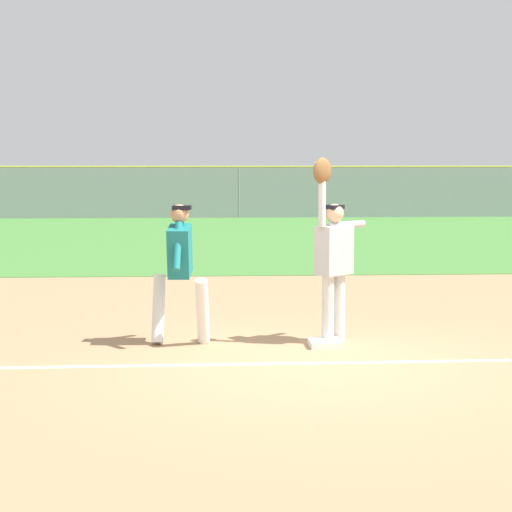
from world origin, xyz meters
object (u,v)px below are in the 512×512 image
(fielder, at_px, (333,253))
(parked_car_white, at_px, (191,198))
(parked_car_tan, at_px, (474,197))
(parked_car_black, at_px, (341,197))
(first_base, at_px, (325,343))
(runner, at_px, (180,264))
(parked_car_silver, at_px, (38,198))
(baseball, at_px, (318,164))

(fielder, distance_m, parked_car_white, 25.76)
(fielder, xyz_separation_m, parked_car_tan, (9.82, 25.87, -0.45))
(parked_car_black, bearing_deg, parked_car_white, 175.72)
(first_base, height_order, runner, runner)
(first_base, xyz_separation_m, parked_car_silver, (-8.56, 25.66, 0.63))
(fielder, relative_size, baseball, 30.81)
(first_base, distance_m, parked_car_black, 26.20)
(runner, bearing_deg, fielder, 4.47)
(parked_car_white, height_order, parked_car_tan, same)
(fielder, bearing_deg, parked_car_white, -33.71)
(runner, distance_m, parked_car_tan, 28.38)
(parked_car_silver, bearing_deg, baseball, -68.79)
(first_base, height_order, parked_car_silver, parked_car_silver)
(first_base, distance_m, runner, 2.01)
(runner, bearing_deg, parked_car_silver, 109.62)
(parked_car_tan, bearing_deg, fielder, -104.08)
(runner, xyz_separation_m, parked_car_tan, (11.69, 25.86, -0.32))
(fielder, distance_m, baseball, 1.12)
(first_base, relative_size, parked_car_black, 0.08)
(fielder, height_order, parked_car_tan, fielder)
(parked_car_silver, bearing_deg, parked_car_black, 3.83)
(runner, height_order, parked_car_silver, runner)
(first_base, height_order, fielder, fielder)
(parked_car_black, bearing_deg, baseball, -103.49)
(parked_car_silver, distance_m, parked_car_white, 6.35)
(first_base, xyz_separation_m, fielder, (0.12, 0.22, 1.08))
(fielder, bearing_deg, parked_car_tan, -59.70)
(runner, relative_size, parked_car_black, 0.38)
(runner, distance_m, parked_car_silver, 26.33)
(fielder, height_order, parked_car_black, fielder)
(runner, height_order, parked_car_black, runner)
(fielder, xyz_separation_m, baseball, (-0.22, -0.17, 1.08))
(baseball, height_order, parked_car_tan, baseball)
(first_base, distance_m, fielder, 1.11)
(parked_car_tan, bearing_deg, runner, -107.62)
(parked_car_tan, bearing_deg, parked_car_white, -172.26)
(fielder, bearing_deg, runner, 50.92)
(fielder, relative_size, parked_car_white, 0.52)
(parked_car_silver, relative_size, parked_car_tan, 0.98)
(fielder, xyz_separation_m, runner, (-1.87, 0.01, -0.12))
(parked_car_silver, height_order, parked_car_white, same)
(baseball, distance_m, parked_car_silver, 27.01)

